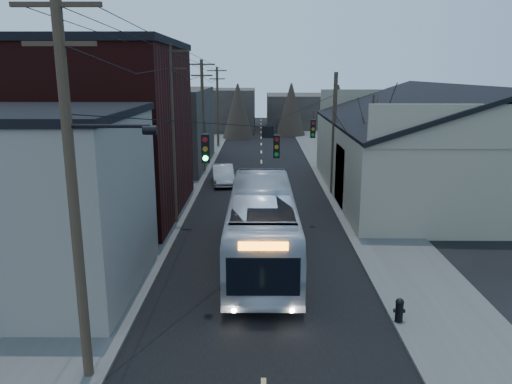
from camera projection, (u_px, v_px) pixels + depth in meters
The scene contains 14 objects.
road_surface at pixel (262, 179), 40.48m from camera, with size 9.00×110.00×0.02m, color black.
sidewalk_left at pixel (182, 178), 40.52m from camera, with size 4.00×110.00×0.12m, color #474744.
sidewalk_right at pixel (342, 179), 40.41m from camera, with size 4.00×110.00×0.12m, color #474744.
building_clapboard at pixel (31, 205), 19.33m from camera, with size 8.00×8.00×7.00m, color slate.
building_brick at pixel (94, 132), 29.67m from camera, with size 10.00×12.00×10.00m, color black.
building_left_far at pixel (158, 128), 45.57m from camera, with size 9.00×14.00×7.00m, color #312D27.
warehouse at pixel (447, 157), 34.88m from camera, with size 16.16×20.60×7.73m.
building_far_left at pixel (221, 110), 73.84m from camera, with size 10.00×12.00×6.00m, color #312D27.
building_far_right at pixel (305, 110), 78.70m from camera, with size 12.00×14.00×5.00m, color #312D27.
bare_tree at pixel (370, 156), 29.86m from camera, with size 0.40×0.40×7.20m, color black.
utility_lines at pixel (216, 126), 33.65m from camera, with size 11.24×45.28×10.50m.
bus at pixel (262, 224), 22.81m from camera, with size 2.91×12.42×3.46m, color silver.
parked_car at pixel (223, 175), 38.60m from camera, with size 1.56×4.49×1.48m, color #9CA0A3.
fire_hydrant at pixel (399, 309), 17.16m from camera, with size 0.40×0.29×0.86m.
Camera 1 is at (-0.10, -9.59, 8.55)m, focal length 35.00 mm.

